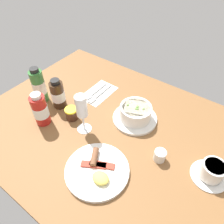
{
  "coord_description": "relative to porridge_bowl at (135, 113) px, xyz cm",
  "views": [
    {
      "loc": [
        -35.66,
        46.37,
        67.03
      ],
      "look_at": [
        0.27,
        -2.94,
        6.42
      ],
      "focal_mm": 33.94,
      "sensor_mm": 36.0,
      "label": 1
    }
  ],
  "objects": [
    {
      "name": "ground_plane",
      "position": [
        6.56,
        10.31,
        -5.17
      ],
      "size": [
        110.0,
        84.0,
        3.0
      ],
      "primitive_type": "cube",
      "color": "brown"
    },
    {
      "name": "porridge_bowl",
      "position": [
        0.0,
        0.0,
        0.0
      ],
      "size": [
        19.02,
        19.02,
        8.12
      ],
      "color": "silver",
      "rests_on": "ground_plane"
    },
    {
      "name": "cutlery_setting",
      "position": [
        23.88,
        -4.39,
        -3.4
      ],
      "size": [
        11.38,
        18.06,
        0.9
      ],
      "color": "silver",
      "rests_on": "ground_plane"
    },
    {
      "name": "coffee_cup",
      "position": [
        -34.86,
        7.79,
        -0.51
      ],
      "size": [
        12.7,
        12.7,
        6.76
      ],
      "color": "silver",
      "rests_on": "ground_plane"
    },
    {
      "name": "creamer_jug",
      "position": [
        -17.73,
        11.86,
        -1.4
      ],
      "size": [
        4.34,
        5.29,
        4.99
      ],
      "color": "silver",
      "rests_on": "ground_plane"
    },
    {
      "name": "wine_glass",
      "position": [
        14.07,
        16.91,
        8.18
      ],
      "size": [
        6.0,
        6.0,
        17.64
      ],
      "color": "white",
      "rests_on": "ground_plane"
    },
    {
      "name": "jam_jar",
      "position": [
        22.39,
        15.42,
        -0.88
      ],
      "size": [
        5.31,
        5.31,
        5.5
      ],
      "color": "#3E2114",
      "rests_on": "ground_plane"
    },
    {
      "name": "sauce_bottle_red",
      "position": [
        30.81,
        24.06,
        3.34
      ],
      "size": [
        6.27,
        6.27,
        15.28
      ],
      "color": "#B21E19",
      "rests_on": "ground_plane"
    },
    {
      "name": "sauce_bottle_brown",
      "position": [
        32.59,
        12.7,
        2.9
      ],
      "size": [
        6.06,
        6.06,
        14.46
      ],
      "color": "#382314",
      "rests_on": "ground_plane"
    },
    {
      "name": "sauce_bottle_green",
      "position": [
        42.31,
        14.74,
        4.41
      ],
      "size": [
        5.91,
        5.91,
        17.46
      ],
      "color": "#337233",
      "rests_on": "ground_plane"
    },
    {
      "name": "breakfast_plate",
      "position": [
        -2.73,
        29.12,
        -2.72
      ],
      "size": [
        22.44,
        22.44,
        3.7
      ],
      "color": "silver",
      "rests_on": "ground_plane"
    }
  ]
}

